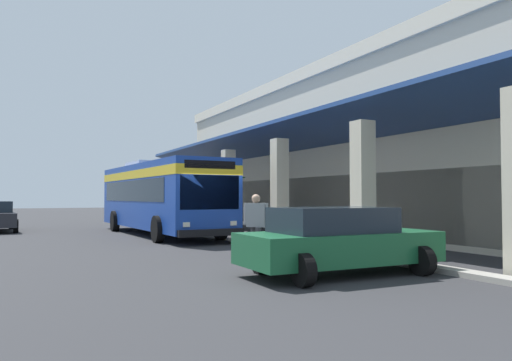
{
  "coord_description": "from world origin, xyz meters",
  "views": [
    {
      "loc": [
        16.59,
        -6.32,
        1.71
      ],
      "look_at": [
        -0.86,
        2.42,
        2.35
      ],
      "focal_mm": 34.0,
      "sensor_mm": 36.0,
      "label": 1
    }
  ],
  "objects_px": {
    "parked_sedan_green": "(338,240)",
    "pedestrian": "(256,222)",
    "transit_bus": "(160,193)",
    "potted_palm": "(230,213)"
  },
  "relations": [
    {
      "from": "transit_bus",
      "to": "parked_sedan_green",
      "type": "relative_size",
      "value": 2.56
    },
    {
      "from": "parked_sedan_green",
      "to": "potted_palm",
      "type": "relative_size",
      "value": 1.49
    },
    {
      "from": "parked_sedan_green",
      "to": "pedestrian",
      "type": "bearing_deg",
      "value": -172.36
    },
    {
      "from": "transit_bus",
      "to": "pedestrian",
      "type": "height_order",
      "value": "transit_bus"
    },
    {
      "from": "parked_sedan_green",
      "to": "potted_palm",
      "type": "bearing_deg",
      "value": 165.67
    },
    {
      "from": "transit_bus",
      "to": "parked_sedan_green",
      "type": "bearing_deg",
      "value": 2.06
    },
    {
      "from": "parked_sedan_green",
      "to": "pedestrian",
      "type": "distance_m",
      "value": 3.19
    },
    {
      "from": "transit_bus",
      "to": "parked_sedan_green",
      "type": "height_order",
      "value": "transit_bus"
    },
    {
      "from": "parked_sedan_green",
      "to": "pedestrian",
      "type": "relative_size",
      "value": 2.5
    },
    {
      "from": "transit_bus",
      "to": "parked_sedan_green",
      "type": "distance_m",
      "value": 12.78
    }
  ]
}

